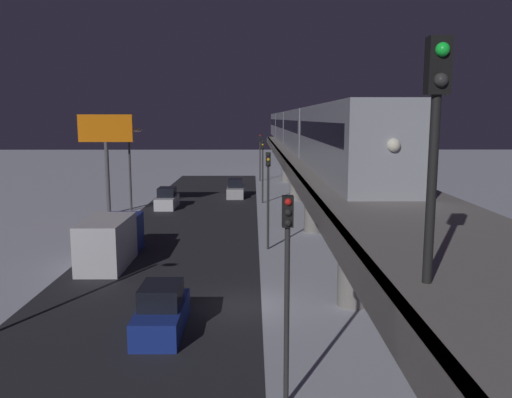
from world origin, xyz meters
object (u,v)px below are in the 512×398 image
Objects in this scene: subway_train at (297,128)px; rail_signal at (436,119)px; traffic_light_mid at (268,186)px; traffic_light_distant at (260,151)px; traffic_light_near at (287,271)px; traffic_light_far at (263,162)px; sedan_blue at (162,312)px; box_truck at (111,240)px; commercial_billboard at (106,138)px; sedan_white at (167,200)px; sedan_silver_2 at (236,190)px.

subway_train is 18.52× the size of rail_signal.
traffic_light_distant is at bearing -90.00° from traffic_light_mid.
traffic_light_far is at bearing -90.00° from traffic_light_near.
rail_signal is (1.67, 45.54, 0.95)m from subway_train.
subway_train is at bearing -99.98° from traffic_light_mid.
rail_signal is 25.52m from traffic_light_mid.
sedan_blue is 8.00m from traffic_light_near.
box_truck is at bearing 114.80° from sedan_blue.
commercial_billboard is (14.01, 24.97, 2.63)m from traffic_light_distant.
commercial_billboard is at bearing 109.59° from sedan_blue.
box_truck is 10.36m from traffic_light_mid.
traffic_light_far and traffic_light_distant have the same top height.
traffic_light_near is at bearing 104.87° from sedan_white.
traffic_light_near is (1.93, -6.20, -4.38)m from rail_signal.
traffic_light_near is 0.72× the size of commercial_billboard.
traffic_light_mid is at bearing -85.61° from rail_signal.
subway_train is 11.57× the size of traffic_light_mid.
subway_train reaches higher than traffic_light_near.
traffic_light_near reaches higher than sedan_blue.
subway_train is 8.32× the size of commercial_billboard.
traffic_light_distant reaches higher than sedan_white.
sedan_silver_2 is 0.73× the size of traffic_light_distant.
sedan_silver_2 is at bearing -56.33° from traffic_light_far.
sedan_silver_2 is 27.04m from box_truck.
rail_signal reaches higher than subway_train.
traffic_light_distant is (-4.70, -51.12, 3.40)m from sedan_blue.
sedan_white is (6.40, 7.09, -0.00)m from sedan_silver_2.
traffic_light_far is 1.00× the size of traffic_light_distant.
box_truck is (0.20, 19.12, 0.55)m from sedan_white.
rail_signal is 25.90m from box_truck.
subway_train is 5.22m from traffic_light_far.
commercial_billboard reaches higher than sedan_silver_2.
traffic_light_mid is 19.15m from commercial_billboard.
traffic_light_near is (3.60, 39.34, -3.43)m from subway_train.
traffic_light_near reaches higher than box_truck.
sedan_white is at bearing -60.05° from traffic_light_mid.
commercial_billboard reaches higher than traffic_light_distant.
sedan_silver_2 is at bearing -136.76° from commercial_billboard.
traffic_light_far is (-2.90, 4.35, 3.40)m from sedan_silver_2.
rail_signal is at bearing -60.48° from sedan_blue.
rail_signal is at bearing 91.76° from traffic_light_distant.
traffic_light_mid is at bearing 90.00° from traffic_light_far.
traffic_light_distant reaches higher than box_truck.
commercial_billboard reaches higher than sedan_white.
subway_train reaches higher than box_truck.
traffic_light_distant is (0.00, -37.75, 0.00)m from traffic_light_mid.
commercial_billboard reaches higher than box_truck.
commercial_billboard is (4.51, -15.77, 5.48)m from box_truck.
traffic_light_mid reaches higher than sedan_blue.
traffic_light_near is 1.00× the size of traffic_light_distant.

